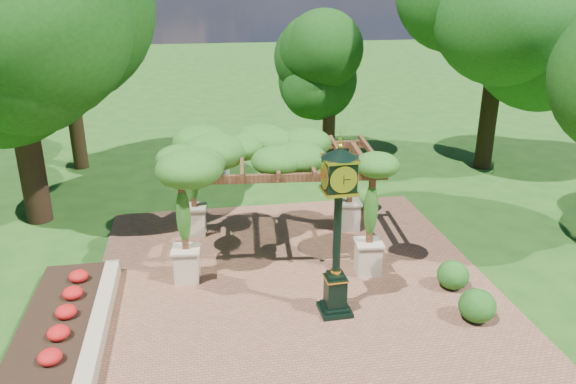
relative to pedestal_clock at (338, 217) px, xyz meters
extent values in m
plane|color=#1E4714|center=(-0.70, -0.14, -2.44)|extent=(120.00, 120.00, 0.00)
cube|color=brown|center=(-0.70, 0.86, -2.42)|extent=(10.00, 12.00, 0.04)
cube|color=#C6B793|center=(-5.30, 0.36, -2.24)|extent=(0.35, 5.00, 0.40)
cube|color=red|center=(-6.20, 0.36, -2.26)|extent=(1.50, 5.00, 0.36)
cube|color=black|center=(0.00, 0.00, -2.35)|extent=(0.73, 0.73, 0.11)
cube|color=black|center=(0.00, 0.00, -1.87)|extent=(0.46, 0.46, 0.80)
cube|color=gold|center=(0.00, 0.00, -1.51)|extent=(0.51, 0.51, 0.04)
cylinder|color=black|center=(0.00, 0.00, -0.35)|extent=(0.18, 0.18, 2.05)
cube|color=black|center=(0.00, 0.00, 0.99)|extent=(0.64, 0.64, 0.62)
cylinder|color=beige|center=(0.01, -0.32, 0.99)|extent=(0.54, 0.04, 0.54)
cone|color=black|center=(0.00, 0.00, 1.48)|extent=(0.83, 0.83, 0.22)
sphere|color=gold|center=(0.00, 0.00, 1.61)|extent=(0.12, 0.12, 0.12)
cube|color=beige|center=(-3.37, 2.13, -1.98)|extent=(0.67, 0.67, 0.85)
cube|color=brown|center=(-3.37, 2.13, -0.64)|extent=(0.16, 0.16, 1.74)
cube|color=beige|center=(1.33, 1.69, -1.98)|extent=(0.67, 0.67, 0.85)
cube|color=brown|center=(1.33, 1.69, -0.64)|extent=(0.16, 0.16, 1.74)
cube|color=beige|center=(-3.10, 4.94, -1.98)|extent=(0.67, 0.67, 0.85)
cube|color=brown|center=(-3.10, 4.94, -0.64)|extent=(0.16, 0.16, 1.74)
cube|color=beige|center=(1.59, 4.51, -1.98)|extent=(0.67, 0.67, 0.85)
cube|color=brown|center=(1.59, 4.51, -0.64)|extent=(0.16, 0.16, 1.74)
cube|color=brown|center=(-1.02, 1.91, 0.31)|extent=(5.46, 0.64, 0.21)
cube|color=brown|center=(-0.76, 4.73, 0.31)|extent=(5.46, 0.64, 0.21)
ellipsoid|color=#285C1A|center=(-0.89, 3.32, 0.56)|extent=(5.76, 3.88, 0.94)
cube|color=gray|center=(-1.86, 9.73, -2.39)|extent=(0.80, 0.80, 0.11)
cylinder|color=gray|center=(-1.86, 9.73, -1.88)|extent=(0.41, 0.41, 1.02)
cylinder|color=gray|center=(-1.86, 9.73, -1.35)|extent=(0.76, 0.76, 0.06)
ellipsoid|color=#1D5117|center=(3.08, -0.88, -2.03)|extent=(0.87, 0.87, 0.76)
ellipsoid|color=#1F5718|center=(3.18, 0.57, -2.05)|extent=(0.91, 0.91, 0.72)
ellipsoid|color=#275619|center=(2.59, 5.93, -2.04)|extent=(0.88, 0.88, 0.73)
cylinder|color=#331F14|center=(-8.05, 6.92, -0.65)|extent=(0.79, 0.79, 3.59)
ellipsoid|color=#164010|center=(-8.05, 6.92, 3.99)|extent=(5.47, 5.47, 5.68)
cylinder|color=black|center=(-7.64, 12.35, -1.17)|extent=(0.59, 0.59, 2.56)
ellipsoid|color=#254E16|center=(-7.64, 12.35, 2.13)|extent=(3.64, 3.64, 4.04)
cylinder|color=#382316|center=(2.77, 12.02, -1.37)|extent=(0.55, 0.55, 2.16)
ellipsoid|color=#12360D|center=(2.77, 12.02, 1.42)|extent=(3.05, 3.05, 3.41)
cylinder|color=black|center=(8.74, 9.54, -0.77)|extent=(0.68, 0.68, 3.35)
ellipsoid|color=#1C5117|center=(8.74, 9.54, 3.55)|extent=(5.37, 5.37, 5.29)
camera|label=1|loc=(-3.00, -10.89, 4.87)|focal=35.00mm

